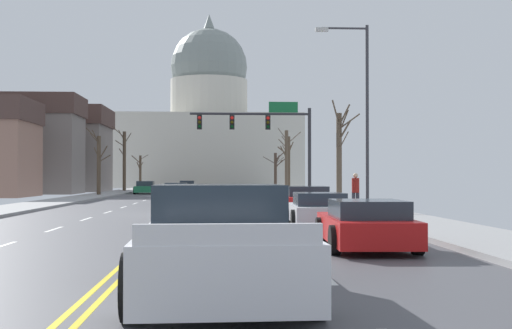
{
  "coord_description": "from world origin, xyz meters",
  "views": [
    {
      "loc": [
        1.73,
        -30.42,
        1.67
      ],
      "look_at": [
        4.89,
        28.85,
        2.71
      ],
      "focal_mm": 47.93,
      "sensor_mm": 36.0,
      "label": 1
    }
  ],
  "objects_px": {
    "street_lamp_right": "(360,101)",
    "sedan_oncoming_02": "(187,186)",
    "signal_gantry": "(266,129)",
    "sedan_near_02": "(307,202)",
    "sedan_near_01": "(291,199)",
    "sedan_near_04": "(366,225)",
    "pickup_truck_near_05": "(220,244)",
    "pedestrian_00": "(356,190)",
    "sedan_oncoming_01": "(145,188)",
    "sedan_near_03": "(318,210)",
    "sedan_near_00": "(225,195)",
    "sedan_oncoming_00": "(176,191)"
  },
  "relations": [
    {
      "from": "sedan_oncoming_02",
      "to": "sedan_near_01",
      "type": "bearing_deg",
      "value": -80.32
    },
    {
      "from": "pickup_truck_near_05",
      "to": "pedestrian_00",
      "type": "xyz_separation_m",
      "value": [
        6.18,
        21.01,
        0.37
      ]
    },
    {
      "from": "sedan_near_02",
      "to": "sedan_near_03",
      "type": "height_order",
      "value": "sedan_near_02"
    },
    {
      "from": "street_lamp_right",
      "to": "sedan_oncoming_02",
      "type": "xyz_separation_m",
      "value": [
        -9.8,
        46.78,
        -4.41
      ]
    },
    {
      "from": "sedan_near_01",
      "to": "pedestrian_00",
      "type": "height_order",
      "value": "pedestrian_00"
    },
    {
      "from": "sedan_near_04",
      "to": "pedestrian_00",
      "type": "relative_size",
      "value": 2.66
    },
    {
      "from": "sedan_oncoming_00",
      "to": "sedan_oncoming_02",
      "type": "bearing_deg",
      "value": 90.6
    },
    {
      "from": "sedan_near_03",
      "to": "street_lamp_right",
      "type": "bearing_deg",
      "value": 67.68
    },
    {
      "from": "sedan_oncoming_02",
      "to": "sedan_near_02",
      "type": "bearing_deg",
      "value": -81.43
    },
    {
      "from": "signal_gantry",
      "to": "sedan_oncoming_00",
      "type": "relative_size",
      "value": 1.73
    },
    {
      "from": "sedan_near_01",
      "to": "sedan_near_00",
      "type": "bearing_deg",
      "value": 115.57
    },
    {
      "from": "sedan_near_03",
      "to": "sedan_near_04",
      "type": "height_order",
      "value": "sedan_near_03"
    },
    {
      "from": "sedan_near_00",
      "to": "sedan_near_01",
      "type": "xyz_separation_m",
      "value": [
        3.27,
        -6.84,
        0.02
      ]
    },
    {
      "from": "street_lamp_right",
      "to": "sedan_near_03",
      "type": "relative_size",
      "value": 1.79
    },
    {
      "from": "signal_gantry",
      "to": "street_lamp_right",
      "type": "relative_size",
      "value": 0.97
    },
    {
      "from": "sedan_oncoming_00",
      "to": "pedestrian_00",
      "type": "height_order",
      "value": "pedestrian_00"
    },
    {
      "from": "signal_gantry",
      "to": "sedan_near_01",
      "type": "relative_size",
      "value": 1.76
    },
    {
      "from": "sedan_near_03",
      "to": "pickup_truck_near_05",
      "type": "bearing_deg",
      "value": -104.38
    },
    {
      "from": "sedan_near_00",
      "to": "sedan_near_01",
      "type": "distance_m",
      "value": 7.59
    },
    {
      "from": "sedan_near_01",
      "to": "sedan_near_04",
      "type": "xyz_separation_m",
      "value": [
        -0.21,
        -18.35,
        -0.01
      ]
    },
    {
      "from": "sedan_near_00",
      "to": "sedan_near_04",
      "type": "distance_m",
      "value": 25.38
    },
    {
      "from": "street_lamp_right",
      "to": "pickup_truck_near_05",
      "type": "bearing_deg",
      "value": -107.3
    },
    {
      "from": "sedan_near_02",
      "to": "sedan_near_04",
      "type": "distance_m",
      "value": 12.59
    },
    {
      "from": "sedan_near_04",
      "to": "pedestrian_00",
      "type": "xyz_separation_m",
      "value": [
        2.8,
        15.12,
        0.53
      ]
    },
    {
      "from": "pickup_truck_near_05",
      "to": "sedan_oncoming_01",
      "type": "relative_size",
      "value": 1.25
    },
    {
      "from": "sedan_near_00",
      "to": "sedan_near_04",
      "type": "xyz_separation_m",
      "value": [
        3.06,
        -25.19,
        0.01
      ]
    },
    {
      "from": "sedan_oncoming_00",
      "to": "sedan_oncoming_02",
      "type": "distance_m",
      "value": 23.06
    },
    {
      "from": "street_lamp_right",
      "to": "sedan_oncoming_02",
      "type": "relative_size",
      "value": 1.89
    },
    {
      "from": "sedan_near_02",
      "to": "sedan_near_01",
      "type": "bearing_deg",
      "value": 90.3
    },
    {
      "from": "sedan_near_01",
      "to": "sedan_near_03",
      "type": "distance_m",
      "value": 11.51
    },
    {
      "from": "sedan_near_00",
      "to": "sedan_oncoming_01",
      "type": "distance_m",
      "value": 26.34
    },
    {
      "from": "signal_gantry",
      "to": "sedan_oncoming_00",
      "type": "height_order",
      "value": "signal_gantry"
    },
    {
      "from": "street_lamp_right",
      "to": "pickup_truck_near_05",
      "type": "relative_size",
      "value": 1.44
    },
    {
      "from": "sedan_near_03",
      "to": "sedan_near_04",
      "type": "bearing_deg",
      "value": -89.03
    },
    {
      "from": "sedan_near_00",
      "to": "sedan_oncoming_02",
      "type": "distance_m",
      "value": 35.72
    },
    {
      "from": "street_lamp_right",
      "to": "sedan_near_00",
      "type": "xyz_separation_m",
      "value": [
        -5.85,
        11.28,
        -4.44
      ]
    },
    {
      "from": "pickup_truck_near_05",
      "to": "sedan_near_01",
      "type": "bearing_deg",
      "value": 81.58
    },
    {
      "from": "street_lamp_right",
      "to": "sedan_near_03",
      "type": "distance_m",
      "value": 8.84
    },
    {
      "from": "sedan_near_00",
      "to": "sedan_near_02",
      "type": "relative_size",
      "value": 0.93
    },
    {
      "from": "sedan_near_02",
      "to": "sedan_oncoming_01",
      "type": "relative_size",
      "value": 1.04
    },
    {
      "from": "sedan_near_04",
      "to": "sedan_oncoming_00",
      "type": "bearing_deg",
      "value": 100.2
    },
    {
      "from": "street_lamp_right",
      "to": "sedan_near_01",
      "type": "distance_m",
      "value": 6.77
    },
    {
      "from": "sedan_near_03",
      "to": "sedan_oncoming_02",
      "type": "relative_size",
      "value": 1.06
    },
    {
      "from": "signal_gantry",
      "to": "sedan_near_04",
      "type": "bearing_deg",
      "value": -89.22
    },
    {
      "from": "sedan_near_02",
      "to": "sedan_near_04",
      "type": "relative_size",
      "value": 1.06
    },
    {
      "from": "signal_gantry",
      "to": "sedan_near_02",
      "type": "bearing_deg",
      "value": -87.75
    },
    {
      "from": "pickup_truck_near_05",
      "to": "pedestrian_00",
      "type": "height_order",
      "value": "pedestrian_00"
    },
    {
      "from": "street_lamp_right",
      "to": "sedan_oncoming_02",
      "type": "bearing_deg",
      "value": 101.83
    },
    {
      "from": "sedan_near_00",
      "to": "sedan_near_03",
      "type": "height_order",
      "value": "sedan_near_03"
    },
    {
      "from": "signal_gantry",
      "to": "sedan_near_02",
      "type": "height_order",
      "value": "signal_gantry"
    }
  ]
}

